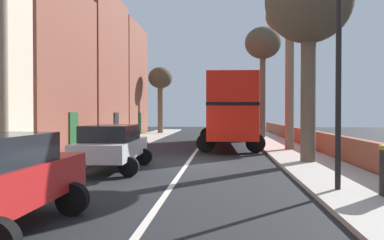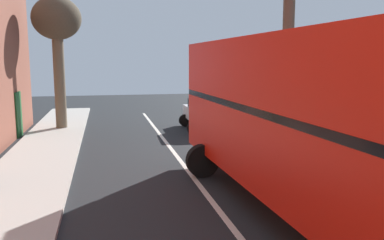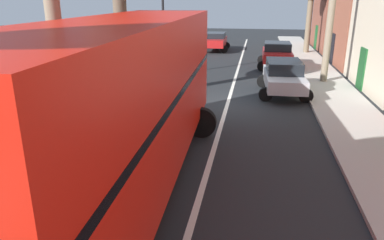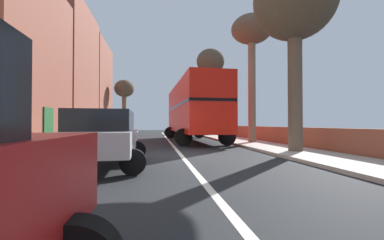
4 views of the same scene
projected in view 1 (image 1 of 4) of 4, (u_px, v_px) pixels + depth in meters
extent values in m
plane|color=black|center=(188.00, 163.00, 15.34)|extent=(84.00, 84.00, 0.00)
cube|color=silver|center=(188.00, 163.00, 15.34)|extent=(0.16, 54.00, 0.01)
cube|color=#B2ADA3|center=(72.00, 160.00, 15.74)|extent=(2.60, 60.00, 0.12)
cube|color=#B2ADA3|center=(310.00, 163.00, 14.94)|extent=(2.60, 60.00, 0.12)
cube|color=brown|center=(36.00, 67.00, 19.94)|extent=(4.00, 7.68, 8.98)
cube|color=#194C23|center=(74.00, 132.00, 19.84)|extent=(0.08, 1.10, 2.10)
cube|color=brown|center=(89.00, 68.00, 27.90)|extent=(4.00, 7.68, 10.84)
cube|color=black|center=(116.00, 127.00, 27.81)|extent=(0.08, 1.10, 2.10)
cube|color=brown|center=(119.00, 80.00, 35.88)|extent=(4.00, 7.68, 10.45)
cube|color=#194C23|center=(140.00, 124.00, 35.78)|extent=(0.08, 1.10, 2.10)
cube|color=brown|center=(350.00, 151.00, 14.81)|extent=(0.36, 54.00, 1.08)
cube|color=red|center=(227.00, 121.00, 23.21)|extent=(2.88, 11.46, 1.70)
cube|color=black|center=(227.00, 106.00, 23.20)|extent=(2.90, 11.35, 0.16)
cube|color=red|center=(227.00, 93.00, 23.18)|extent=(2.88, 11.46, 1.50)
cube|color=black|center=(224.00, 119.00, 28.87)|extent=(2.20, 0.13, 1.19)
cylinder|color=black|center=(207.00, 135.00, 27.16)|extent=(1.01, 0.33, 1.00)
cylinder|color=black|center=(242.00, 135.00, 27.03)|extent=(1.01, 0.33, 1.00)
cylinder|color=black|center=(206.00, 143.00, 19.43)|extent=(1.01, 0.33, 1.00)
cylinder|color=black|center=(255.00, 143.00, 19.30)|extent=(1.01, 0.33, 1.00)
cube|color=silver|center=(234.00, 127.00, 35.00)|extent=(1.88, 4.13, 0.63)
cube|color=black|center=(234.00, 121.00, 34.79)|extent=(1.68, 2.30, 0.46)
cylinder|color=black|center=(225.00, 131.00, 36.37)|extent=(0.65, 0.24, 0.64)
cylinder|color=black|center=(243.00, 131.00, 36.16)|extent=(0.65, 0.24, 0.64)
cylinder|color=black|center=(224.00, 132.00, 33.86)|extent=(0.65, 0.24, 0.64)
cylinder|color=black|center=(244.00, 133.00, 33.65)|extent=(0.65, 0.24, 0.64)
cylinder|color=black|center=(73.00, 199.00, 7.42)|extent=(0.64, 0.22, 0.64)
cube|color=#B7BABF|center=(113.00, 148.00, 13.35)|extent=(1.89, 4.51, 0.59)
cube|color=black|center=(111.00, 133.00, 13.12)|extent=(1.68, 2.50, 0.55)
cylinder|color=black|center=(100.00, 157.00, 14.78)|extent=(0.65, 0.24, 0.64)
cylinder|color=black|center=(144.00, 157.00, 14.70)|extent=(0.65, 0.24, 0.64)
cylinder|color=black|center=(75.00, 166.00, 12.03)|extent=(0.65, 0.24, 0.64)
cylinder|color=black|center=(129.00, 167.00, 11.95)|extent=(0.65, 0.24, 0.64)
cylinder|color=brown|center=(308.00, 90.00, 14.83)|extent=(0.58, 0.58, 5.69)
ellipsoid|color=#4C4233|center=(309.00, 0.00, 14.77)|extent=(3.42, 3.42, 3.35)
cylinder|color=brown|center=(160.00, 108.00, 37.18)|extent=(0.55, 0.55, 4.99)
ellipsoid|color=#4C4233|center=(160.00, 78.00, 37.13)|extent=(2.41, 2.41, 2.10)
cylinder|color=brown|center=(263.00, 94.00, 30.17)|extent=(0.46, 0.46, 7.03)
ellipsoid|color=#4C4233|center=(263.00, 43.00, 30.10)|extent=(2.89, 2.89, 2.56)
cylinder|color=#7A6B56|center=(1.00, 56.00, 10.62)|extent=(0.36, 0.36, 7.06)
cylinder|color=#7A6B56|center=(290.00, 88.00, 19.94)|extent=(0.47, 0.47, 6.58)
ellipsoid|color=brown|center=(290.00, 16.00, 19.87)|extent=(2.56, 2.56, 1.80)
cylinder|color=black|center=(339.00, 70.00, 9.34)|extent=(0.14, 0.14, 6.00)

